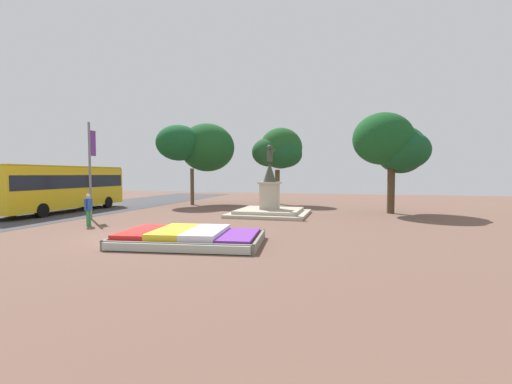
% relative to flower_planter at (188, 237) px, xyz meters
% --- Properties ---
extents(ground_plane, '(70.68, 70.68, 0.00)m').
position_rel_flower_planter_xyz_m(ground_plane, '(-2.63, 0.65, -0.24)').
color(ground_plane, brown).
extents(flower_planter, '(5.88, 4.03, 0.57)m').
position_rel_flower_planter_xyz_m(flower_planter, '(0.00, 0.00, 0.00)').
color(flower_planter, '#38281C').
rests_on(flower_planter, ground_plane).
extents(statue_monument, '(4.92, 4.92, 4.60)m').
position_rel_flower_planter_xyz_m(statue_monument, '(0.96, 9.88, 0.43)').
color(statue_monument, '#B3A994').
rests_on(statue_monument, ground_plane).
extents(banner_pole, '(0.14, 0.66, 5.78)m').
position_rel_flower_planter_xyz_m(banner_pole, '(-8.99, 5.23, 2.83)').
color(banner_pole, slate).
rests_on(banner_pole, ground_plane).
extents(city_bus, '(2.86, 10.50, 3.26)m').
position_rel_flower_planter_xyz_m(city_bus, '(-13.58, 7.69, 1.63)').
color(city_bus, gold).
rests_on(city_bus, ground_plane).
extents(pedestrian_with_handbag, '(0.27, 0.56, 1.67)m').
position_rel_flower_planter_xyz_m(pedestrian_with_handbag, '(-7.03, 2.78, 0.72)').
color(pedestrian_with_handbag, '#338C4C').
rests_on(pedestrian_with_handbag, ground_plane).
extents(park_tree_far_left, '(5.03, 4.75, 6.81)m').
position_rel_flower_planter_xyz_m(park_tree_far_left, '(8.85, 13.03, 4.39)').
color(park_tree_far_left, '#4C3823').
rests_on(park_tree_far_left, ground_plane).
extents(park_tree_behind_statue, '(6.13, 6.38, 7.20)m').
position_rel_flower_planter_xyz_m(park_tree_behind_statue, '(-6.91, 16.01, 4.91)').
color(park_tree_behind_statue, brown).
rests_on(park_tree_behind_statue, ground_plane).
extents(park_tree_far_right, '(4.48, 3.72, 6.80)m').
position_rel_flower_planter_xyz_m(park_tree_far_right, '(-0.09, 17.93, 4.52)').
color(park_tree_far_right, brown).
rests_on(park_tree_far_right, ground_plane).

